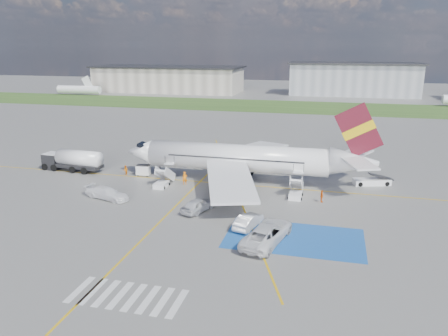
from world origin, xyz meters
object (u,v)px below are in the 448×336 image
(fuel_tanker, at_px, (73,162))
(gpu_cart, at_px, (143,171))
(car_silver_b, at_px, (248,221))
(van_white_a, at_px, (268,230))
(airliner, at_px, (247,158))
(car_silver_a, at_px, (198,205))
(belt_loader, at_px, (372,182))
(van_white_b, at_px, (107,191))

(fuel_tanker, bearing_deg, gpu_cart, 5.63)
(car_silver_b, distance_m, van_white_a, 3.93)
(car_silver_b, bearing_deg, airliner, -63.77)
(gpu_cart, xyz_separation_m, car_silver_a, (12.42, -12.17, 0.07))
(car_silver_b, bearing_deg, belt_loader, -112.01)
(car_silver_b, bearing_deg, van_white_a, 144.82)
(gpu_cart, bearing_deg, airliner, -0.85)
(van_white_a, distance_m, van_white_b, 23.23)
(belt_loader, relative_size, van_white_a, 0.87)
(fuel_tanker, relative_size, van_white_a, 1.54)
(fuel_tanker, height_order, car_silver_b, fuel_tanker)
(airliner, xyz_separation_m, gpu_cart, (-15.73, -1.08, -2.64))
(van_white_a, bearing_deg, belt_loader, -104.67)
(belt_loader, height_order, car_silver_b, belt_loader)
(gpu_cart, height_order, car_silver_b, gpu_cart)
(gpu_cart, relative_size, car_silver_a, 0.44)
(car_silver_a, bearing_deg, van_white_a, 166.36)
(airliner, relative_size, van_white_b, 7.40)
(car_silver_a, height_order, car_silver_b, car_silver_a)
(airliner, xyz_separation_m, fuel_tanker, (-27.53, -1.31, -1.98))
(belt_loader, bearing_deg, fuel_tanker, 167.34)
(belt_loader, distance_m, van_white_b, 36.51)
(airliner, distance_m, van_white_a, 20.39)
(gpu_cart, bearing_deg, belt_loader, 1.61)
(van_white_b, bearing_deg, gpu_cart, 15.07)
(car_silver_a, bearing_deg, belt_loader, -122.67)
(gpu_cart, bearing_deg, fuel_tanker, 176.29)
(belt_loader, bearing_deg, car_silver_a, -160.34)
(airliner, distance_m, belt_loader, 17.98)
(car_silver_a, height_order, van_white_a, van_white_a)
(airliner, bearing_deg, belt_loader, 8.59)
(gpu_cart, relative_size, belt_loader, 0.37)
(airliner, bearing_deg, gpu_cart, -176.06)
(car_silver_b, xyz_separation_m, van_white_b, (-19.41, 4.66, 0.20))
(airliner, xyz_separation_m, van_white_a, (5.91, -19.39, -2.17))
(car_silver_b, distance_m, van_white_b, 19.97)
(belt_loader, bearing_deg, van_white_a, -135.47)
(van_white_a, bearing_deg, gpu_cart, -27.09)
(gpu_cart, bearing_deg, car_silver_b, -43.50)
(car_silver_b, bearing_deg, gpu_cart, -24.16)
(airliner, xyz_separation_m, belt_loader, (17.53, 2.65, -2.98))
(car_silver_a, bearing_deg, gpu_cart, -24.41)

